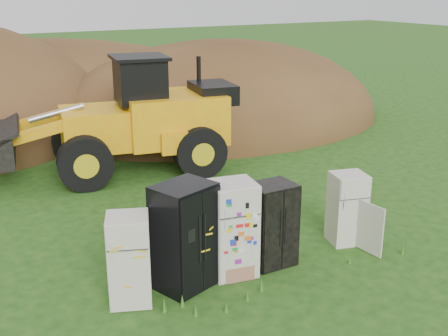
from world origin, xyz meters
The scene contains 9 objects.
ground centered at (0.00, 0.00, 0.00)m, with size 120.00×120.00×0.00m, color #194312.
fridge_leftmost centered at (-2.55, 0.00, 0.82)m, with size 0.72×0.69×1.63m, color silver, non-canonical shape.
fridge_black_side centered at (-1.48, 0.03, 1.00)m, with size 1.04×0.82×1.99m, color black, non-canonical shape.
fridge_sticker centered at (-0.47, 0.01, 0.93)m, with size 0.83×0.77×1.87m, color silver, non-canonical shape.
fridge_dark_mid centered at (0.41, -0.03, 0.84)m, with size 0.86×0.70×1.69m, color black, non-canonical shape.
fridge_open_door centered at (2.38, 0.00, 0.78)m, with size 0.71×0.65×1.56m, color silver, non-canonical shape.
wheel_loader centered at (-0.43, 6.95, 1.71)m, with size 7.09×2.87×3.43m, color orange, non-canonical shape.
dirt_mound_right centered at (5.56, 11.38, 0.00)m, with size 14.23×10.43×6.58m, color #462E16.
dirt_mound_back centered at (-0.59, 17.49, 0.00)m, with size 19.34×12.89×6.15m, color #462E16.
Camera 1 is at (-5.44, -8.42, 5.35)m, focal length 45.00 mm.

